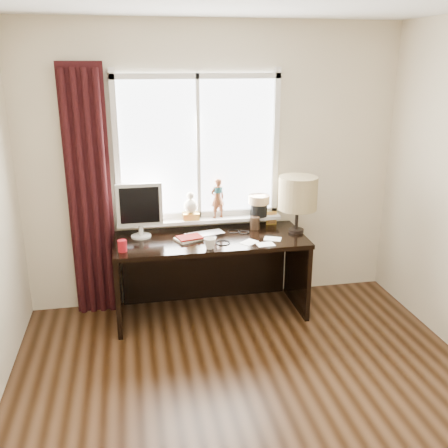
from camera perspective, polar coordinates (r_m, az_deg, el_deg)
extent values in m
cube|color=#472D1A|center=(3.45, 5.15, -22.70)|extent=(3.50, 4.00, 0.00)
cube|color=beige|center=(4.66, -1.15, 6.39)|extent=(3.50, 0.00, 2.60)
imported|color=silver|center=(4.49, -2.20, -1.18)|extent=(0.39, 0.30, 0.03)
imported|color=white|center=(4.18, -1.63, -2.18)|extent=(0.14, 0.13, 0.10)
cylinder|color=maroon|center=(4.20, -11.54, -2.46)|extent=(0.07, 0.07, 0.10)
cube|color=white|center=(4.58, -3.00, 8.72)|extent=(1.40, 0.02, 1.30)
cube|color=silver|center=(4.70, -2.83, 1.14)|extent=(1.50, 0.05, 0.05)
cube|color=silver|center=(4.50, -3.09, 16.55)|extent=(1.50, 0.05, 0.05)
cube|color=silver|center=(4.52, -12.20, 8.20)|extent=(0.05, 0.05, 1.40)
cube|color=silver|center=(4.71, 5.91, 8.91)|extent=(0.05, 0.05, 1.40)
cube|color=silver|center=(4.56, -2.96, 8.67)|extent=(0.03, 0.05, 1.30)
cube|color=silver|center=(4.67, -2.74, 0.49)|extent=(1.52, 0.18, 0.03)
cylinder|color=maroon|center=(4.58, -9.68, 1.77)|extent=(0.14, 0.14, 0.26)
cube|color=gold|center=(4.64, -3.81, 0.94)|extent=(0.15, 0.12, 0.06)
sphere|color=beige|center=(4.61, -3.83, 2.06)|extent=(0.13, 0.13, 0.13)
sphere|color=beige|center=(4.58, -3.86, 3.26)|extent=(0.07, 0.07, 0.07)
imported|color=brown|center=(4.63, -0.71, 2.99)|extent=(0.16, 0.13, 0.38)
cylinder|color=#1E4C51|center=(4.60, -0.69, 3.95)|extent=(0.10, 0.10, 0.05)
cylinder|color=black|center=(4.72, 4.00, 1.64)|extent=(0.16, 0.16, 0.12)
cylinder|color=#8C6B4C|center=(4.70, 4.03, 2.81)|extent=(0.20, 0.20, 0.08)
cube|color=black|center=(4.57, -15.09, 3.27)|extent=(0.38, 0.05, 2.25)
cylinder|color=black|center=(4.55, -16.84, 2.74)|extent=(0.06, 0.06, 2.20)
cylinder|color=black|center=(4.55, -15.72, 2.81)|extent=(0.06, 0.06, 2.20)
cylinder|color=black|center=(4.54, -14.59, 2.89)|extent=(0.06, 0.06, 2.20)
cylinder|color=black|center=(4.53, -13.45, 2.96)|extent=(0.06, 0.06, 2.20)
cube|color=black|center=(4.45, -1.56, -1.84)|extent=(1.70, 0.70, 0.04)
cube|color=black|center=(4.54, -11.98, -6.93)|extent=(0.04, 0.64, 0.71)
cube|color=black|center=(4.78, 8.39, -5.40)|extent=(0.04, 0.64, 0.71)
cube|color=black|center=(4.89, -2.17, -4.64)|extent=(1.60, 0.03, 0.71)
cylinder|color=beige|center=(4.52, -9.44, -1.38)|extent=(0.18, 0.18, 0.01)
cylinder|color=beige|center=(4.50, -9.48, -0.69)|extent=(0.04, 0.04, 0.10)
cube|color=beige|center=(4.43, -9.64, 2.19)|extent=(0.40, 0.04, 0.38)
cube|color=black|center=(4.41, -9.63, 2.10)|extent=(0.34, 0.01, 0.32)
cube|color=beige|center=(4.40, -4.09, -1.70)|extent=(0.27, 0.24, 0.02)
cube|color=#540A05|center=(4.39, -3.95, -1.54)|extent=(0.24, 0.20, 0.01)
cylinder|color=black|center=(4.66, 3.54, 0.13)|extent=(0.09, 0.09, 0.12)
cylinder|color=black|center=(4.65, 3.34, 0.74)|extent=(0.01, 0.01, 0.22)
cylinder|color=black|center=(4.64, 3.71, 0.51)|extent=(0.01, 0.01, 0.19)
cylinder|color=black|center=(4.65, 3.51, 0.94)|extent=(0.01, 0.01, 0.25)
cylinder|color=black|center=(4.67, 3.72, 0.47)|extent=(0.01, 0.01, 0.17)
cube|color=gold|center=(4.80, 5.44, 0.69)|extent=(0.10, 0.02, 0.13)
cube|color=#996633|center=(4.79, 5.48, 0.65)|extent=(0.08, 0.01, 0.10)
cylinder|color=black|center=(4.63, 8.24, -0.74)|extent=(0.14, 0.14, 0.03)
cylinder|color=black|center=(4.59, 8.31, 0.73)|extent=(0.03, 0.03, 0.22)
cylinder|color=tan|center=(4.53, 8.44, 3.51)|extent=(0.35, 0.35, 0.30)
cube|color=white|center=(4.30, 4.75, -2.33)|extent=(0.16, 0.12, 0.00)
cube|color=white|center=(4.43, 5.57, -1.69)|extent=(0.18, 0.16, 0.00)
cube|color=white|center=(4.33, 2.89, -2.10)|extent=(0.19, 0.18, 0.00)
torus|color=black|center=(4.31, -0.13, -2.16)|extent=(0.18, 0.18, 0.01)
torus|color=black|center=(4.60, 1.09, -0.83)|extent=(0.15, 0.15, 0.01)
torus|color=black|center=(4.57, 2.31, -0.95)|extent=(0.13, 0.13, 0.01)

